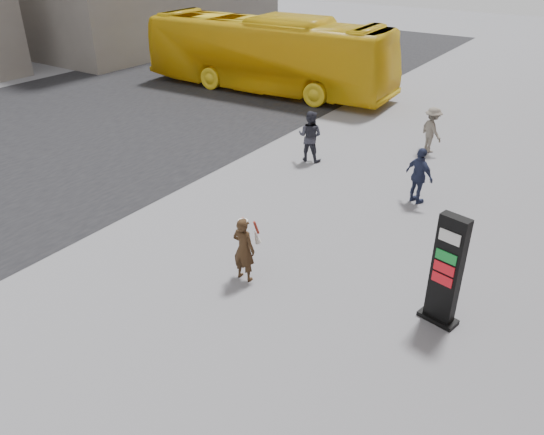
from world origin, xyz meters
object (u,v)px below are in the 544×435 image
Objects in this scene: bus at (267,54)px; pedestrian_a at (310,136)px; info_pylon at (447,271)px; pedestrian_b at (432,130)px; pedestrian_c at (419,176)px; woman at (244,248)px.

bus is 9.52m from pedestrian_a.
pedestrian_b is (-3.47, 9.17, -0.39)m from info_pylon.
pedestrian_b is 0.97× the size of pedestrian_c.
info_pylon is 8.94m from pedestrian_a.
pedestrian_c is at bearing 143.07° from pedestrian_b.
info_pylon is at bearing 128.71° from pedestrian_a.
pedestrian_a is 1.05× the size of pedestrian_c.
pedestrian_a is at bearing 10.33° from pedestrian_c.
bus is 7.29× the size of pedestrian_a.
bus reaches higher than woman.
woman is 16.56m from bus.
pedestrian_a is 4.49m from pedestrian_b.
pedestrian_a is 1.08× the size of pedestrian_b.
info_pylon is 1.43× the size of pedestrian_c.
bus is at bearing -55.45° from pedestrian_a.
pedestrian_a is at bearing -139.16° from bus.
bus reaches higher than pedestrian_b.
pedestrian_c is (1.12, -4.22, 0.02)m from pedestrian_b.
info_pylon is 4.33m from woman.
pedestrian_b is 4.37m from pedestrian_c.
info_pylon reaches higher than pedestrian_b.
pedestrian_c is at bearing -128.97° from bus.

